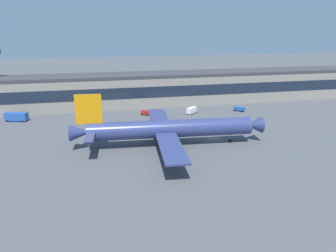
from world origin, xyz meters
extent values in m
plane|color=#4C4F54|center=(0.00, 0.00, 0.00)|extent=(600.00, 600.00, 0.00)
cube|color=gray|center=(0.00, 51.70, 6.61)|extent=(191.99, 16.25, 13.21)
cube|color=#38383D|center=(0.00, 51.70, 13.81)|extent=(195.83, 16.58, 1.20)
cube|color=#192333|center=(0.00, 43.53, 7.27)|extent=(188.15, 0.16, 4.76)
cylinder|color=navy|center=(-14.72, -2.81, 5.37)|extent=(49.51, 9.12, 5.33)
cone|color=navy|center=(11.43, -4.83, 5.37)|extent=(5.18, 5.42, 5.07)
cone|color=navy|center=(-41.13, -0.77, 5.37)|extent=(6.22, 5.24, 4.80)
cube|color=orange|center=(-38.27, -0.99, 12.31)|extent=(7.48, 1.07, 8.53)
cube|color=navy|center=(-37.32, 4.82, 6.17)|extent=(3.13, 9.76, 0.30)
cube|color=navy|center=(-38.23, -6.88, 6.17)|extent=(3.13, 9.76, 0.30)
cube|color=navy|center=(-15.65, 11.05, 4.84)|extent=(7.69, 22.56, 0.50)
cube|color=navy|center=(-17.78, -16.36, 4.84)|extent=(7.69, 22.56, 0.50)
cylinder|color=#99999E|center=(-14.91, 7.66, 2.97)|extent=(4.61, 3.26, 2.93)
cylinder|color=#99999E|center=(-16.52, -13.13, 2.97)|extent=(4.61, 3.26, 2.93)
cylinder|color=black|center=(3.94, -4.26, 0.55)|extent=(1.14, 0.58, 1.10)
cylinder|color=slate|center=(3.94, -4.26, 2.18)|extent=(0.24, 0.24, 2.71)
cylinder|color=black|center=(-16.99, -0.23, 0.55)|extent=(1.14, 0.58, 1.10)
cylinder|color=slate|center=(-16.99, -0.23, 2.18)|extent=(0.24, 0.24, 2.71)
cylinder|color=black|center=(-17.36, -5.01, 0.55)|extent=(1.14, 0.58, 1.10)
cylinder|color=slate|center=(-17.36, -5.01, 2.18)|extent=(0.24, 0.24, 2.71)
cube|color=red|center=(-16.98, 33.29, 1.10)|extent=(4.11, 3.60, 1.50)
cube|color=black|center=(-16.14, 32.77, 1.40)|extent=(2.04, 2.23, 0.38)
cylinder|color=black|center=(-15.44, 33.39, 0.35)|extent=(0.75, 0.62, 0.70)
cylinder|color=black|center=(-16.38, 31.86, 0.35)|extent=(0.75, 0.62, 0.70)
cylinder|color=black|center=(-17.58, 34.72, 0.35)|extent=(0.75, 0.62, 0.70)
cylinder|color=black|center=(-18.53, 33.19, 0.35)|extent=(0.75, 0.62, 0.70)
cube|color=yellow|center=(-41.82, 37.20, 2.25)|extent=(5.96, 7.50, 3.80)
cube|color=black|center=(-40.79, 38.90, 3.01)|extent=(3.35, 3.40, 0.95)
cylinder|color=black|center=(-41.51, 39.96, 0.35)|extent=(0.62, 0.75, 0.70)
cylinder|color=black|center=(-39.51, 38.75, 0.35)|extent=(0.62, 0.75, 0.70)
cylinder|color=black|center=(-44.13, 35.66, 0.35)|extent=(0.62, 0.75, 0.70)
cylinder|color=black|center=(-42.13, 34.44, 0.35)|extent=(0.62, 0.75, 0.70)
cube|color=#2651A5|center=(-66.64, 35.22, 1.85)|extent=(8.85, 5.00, 3.00)
cube|color=black|center=(-68.86, 35.86, 2.45)|extent=(3.54, 3.29, 0.75)
cylinder|color=black|center=(-69.81, 34.82, 0.35)|extent=(0.76, 0.48, 0.70)
cylinder|color=black|center=(-69.12, 37.24, 0.35)|extent=(0.76, 0.48, 0.70)
cylinder|color=black|center=(-64.16, 33.20, 0.35)|extent=(0.76, 0.48, 0.70)
cylinder|color=black|center=(-63.47, 35.63, 0.35)|extent=(0.76, 0.48, 0.70)
cube|color=white|center=(2.02, 31.21, 1.45)|extent=(5.28, 5.18, 2.20)
cube|color=black|center=(3.05, 32.20, 1.89)|extent=(2.71, 2.72, 0.55)
cylinder|color=black|center=(2.65, 33.18, 0.35)|extent=(0.71, 0.70, 0.70)
cylinder|color=black|center=(4.02, 31.75, 0.35)|extent=(0.71, 0.70, 0.70)
cylinder|color=black|center=(0.02, 30.67, 0.35)|extent=(0.71, 0.70, 0.70)
cylinder|color=black|center=(1.38, 29.24, 0.35)|extent=(0.71, 0.70, 0.70)
cube|color=#2651A5|center=(23.11, 30.54, 1.10)|extent=(4.43, 4.48, 1.50)
cube|color=black|center=(22.26, 31.41, 1.40)|extent=(2.33, 2.32, 0.38)
cylinder|color=black|center=(21.42, 31.05, 0.35)|extent=(0.70, 0.71, 0.70)
cylinder|color=black|center=(22.64, 32.24, 0.35)|extent=(0.70, 0.71, 0.70)
cylinder|color=black|center=(23.57, 28.84, 0.35)|extent=(0.70, 0.71, 0.70)
cylinder|color=black|center=(24.79, 30.04, 0.35)|extent=(0.70, 0.71, 0.70)
cone|color=#F2590C|center=(-25.36, -18.92, 0.30)|extent=(0.47, 0.47, 0.59)
camera|label=1|loc=(-34.87, -89.74, 34.53)|focal=33.49mm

